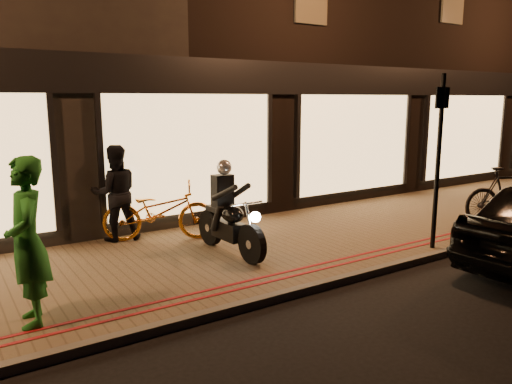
% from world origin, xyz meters
% --- Properties ---
extents(ground, '(90.00, 90.00, 0.00)m').
position_xyz_m(ground, '(0.00, 0.00, 0.00)').
color(ground, black).
rests_on(ground, ground).
extents(sidewalk, '(50.00, 4.00, 0.12)m').
position_xyz_m(sidewalk, '(0.00, 2.00, 0.06)').
color(sidewalk, brown).
rests_on(sidewalk, ground).
extents(kerb_stone, '(50.00, 0.14, 0.12)m').
position_xyz_m(kerb_stone, '(0.00, 0.05, 0.06)').
color(kerb_stone, '#59544C').
rests_on(kerb_stone, ground).
extents(red_kerb_lines, '(50.00, 0.26, 0.01)m').
position_xyz_m(red_kerb_lines, '(0.00, 0.55, 0.12)').
color(red_kerb_lines, maroon).
rests_on(red_kerb_lines, sidewalk).
extents(building_row, '(48.00, 10.11, 8.50)m').
position_xyz_m(building_row, '(-0.00, 8.99, 4.25)').
color(building_row, black).
rests_on(building_row, ground).
extents(motorcycle, '(0.60, 1.94, 1.59)m').
position_xyz_m(motorcycle, '(-0.32, 1.96, 0.73)').
color(motorcycle, black).
rests_on(motorcycle, sidewalk).
extents(sign_post, '(0.35, 0.08, 3.00)m').
position_xyz_m(sign_post, '(2.84, 0.25, 1.80)').
color(sign_post, black).
rests_on(sign_post, sidewalk).
extents(bicycle_gold, '(2.18, 1.52, 1.09)m').
position_xyz_m(bicycle_gold, '(-0.99, 3.35, 0.66)').
color(bicycle_gold, orange).
rests_on(bicycle_gold, sidewalk).
extents(bicycle_dark, '(2.05, 1.27, 1.20)m').
position_xyz_m(bicycle_dark, '(5.68, 0.57, 0.72)').
color(bicycle_dark, black).
rests_on(bicycle_dark, sidewalk).
extents(person_green, '(0.53, 0.76, 1.96)m').
position_xyz_m(person_green, '(-3.59, 0.87, 1.10)').
color(person_green, '#1B671E').
rests_on(person_green, sidewalk).
extents(person_dark, '(0.95, 0.79, 1.77)m').
position_xyz_m(person_dark, '(-1.65, 3.80, 1.00)').
color(person_dark, black).
rests_on(person_dark, sidewalk).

